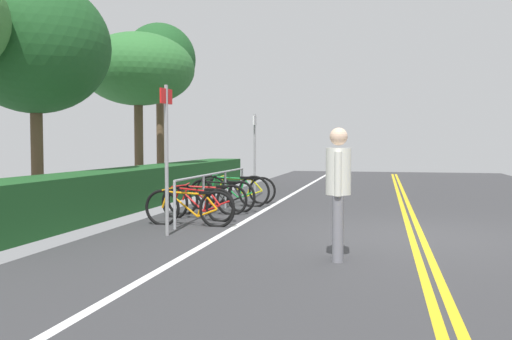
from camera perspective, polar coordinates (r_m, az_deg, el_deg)
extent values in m
cube|color=#353538|center=(9.21, 16.36, -6.78)|extent=(39.27, 10.23, 0.05)
cube|color=gold|center=(9.21, 16.86, -6.61)|extent=(35.34, 0.10, 0.00)
cube|color=gold|center=(9.20, 15.86, -6.61)|extent=(35.34, 0.10, 0.00)
cube|color=white|center=(9.53, -2.59, -6.17)|extent=(35.34, 0.12, 0.00)
cylinder|color=#9EA0A5|center=(9.58, -8.48, -3.64)|extent=(0.05, 0.05, 0.84)
cylinder|color=#9EA0A5|center=(11.04, -5.50, -2.76)|extent=(0.05, 0.05, 0.84)
cylinder|color=#9EA0A5|center=(12.52, -3.23, -2.08)|extent=(0.05, 0.05, 0.84)
cylinder|color=#9EA0A5|center=(14.03, -1.44, -1.55)|extent=(0.05, 0.05, 0.84)
cylinder|color=#9EA0A5|center=(11.75, -4.30, -0.37)|extent=(4.69, 0.04, 0.04)
torus|color=black|center=(10.15, -9.73, -3.90)|extent=(0.07, 0.68, 0.68)
torus|color=black|center=(9.78, -4.09, -4.12)|extent=(0.07, 0.68, 0.68)
cylinder|color=orange|center=(9.99, -7.66, -3.54)|extent=(0.05, 0.60, 0.46)
cylinder|color=orange|center=(9.95, -7.31, -2.40)|extent=(0.05, 0.71, 0.07)
cylinder|color=orange|center=(9.87, -5.74, -3.70)|extent=(0.04, 0.17, 0.42)
cylinder|color=orange|center=(9.85, -5.10, -4.49)|extent=(0.04, 0.38, 0.17)
cylinder|color=orange|center=(9.80, -4.73, -3.33)|extent=(0.04, 0.26, 0.29)
cylinder|color=orange|center=(10.11, -9.46, -3.08)|extent=(0.04, 0.14, 0.31)
cube|color=black|center=(9.82, -5.37, -2.37)|extent=(0.08, 0.20, 0.05)
cylinder|color=orange|center=(10.07, -9.20, -1.97)|extent=(0.46, 0.04, 0.03)
torus|color=black|center=(11.06, -8.45, -3.37)|extent=(0.25, 0.65, 0.66)
torus|color=black|center=(10.42, -3.78, -3.73)|extent=(0.25, 0.65, 0.66)
cylinder|color=red|center=(10.81, -6.77, -3.10)|extent=(0.22, 0.60, 0.45)
cylinder|color=red|center=(10.75, -6.48, -2.08)|extent=(0.25, 0.72, 0.07)
cylinder|color=red|center=(10.59, -5.17, -3.30)|extent=(0.09, 0.18, 0.41)
cylinder|color=red|center=(10.54, -4.64, -4.03)|extent=(0.15, 0.39, 0.17)
cylinder|color=red|center=(10.48, -4.33, -2.99)|extent=(0.11, 0.26, 0.28)
cylinder|color=red|center=(11.02, -8.24, -2.64)|extent=(0.08, 0.15, 0.30)
cube|color=black|center=(10.53, -4.87, -2.09)|extent=(0.14, 0.21, 0.05)
cylinder|color=red|center=(10.97, -8.02, -1.65)|extent=(0.45, 0.16, 0.03)
torus|color=black|center=(11.53, -7.64, -3.12)|extent=(0.19, 0.66, 0.66)
torus|color=black|center=(11.41, -2.54, -3.16)|extent=(0.19, 0.66, 0.66)
cylinder|color=red|center=(11.46, -5.74, -2.76)|extent=(0.15, 0.58, 0.45)
cylinder|color=red|center=(11.44, -5.41, -1.79)|extent=(0.17, 0.69, 0.07)
cylinder|color=red|center=(11.43, -4.00, -2.85)|extent=(0.07, 0.17, 0.40)
cylinder|color=red|center=(11.43, -3.44, -3.49)|extent=(0.11, 0.37, 0.17)
cylinder|color=red|center=(11.40, -3.11, -2.52)|extent=(0.09, 0.25, 0.28)
cylinder|color=red|center=(11.50, -7.39, -2.41)|extent=(0.06, 0.14, 0.30)
cube|color=black|center=(11.40, -3.67, -1.72)|extent=(0.12, 0.21, 0.05)
cylinder|color=red|center=(11.48, -7.14, -1.46)|extent=(0.46, 0.12, 0.03)
torus|color=black|center=(12.37, -5.64, -2.59)|extent=(0.23, 0.70, 0.70)
torus|color=black|center=(11.85, -1.56, -2.82)|extent=(0.23, 0.70, 0.70)
cylinder|color=black|center=(12.16, -4.15, -2.30)|extent=(0.18, 0.57, 0.48)
cylinder|color=black|center=(12.11, -3.89, -1.32)|extent=(0.21, 0.68, 0.07)
cylinder|color=black|center=(11.98, -2.76, -2.45)|extent=(0.08, 0.17, 0.43)
cylinder|color=black|center=(11.94, -2.30, -3.13)|extent=(0.13, 0.36, 0.18)
cylinder|color=black|center=(11.89, -2.02, -2.13)|extent=(0.10, 0.25, 0.30)
cylinder|color=black|center=(12.33, -5.45, -1.89)|extent=(0.07, 0.14, 0.32)
cube|color=black|center=(11.93, -2.49, -1.31)|extent=(0.13, 0.21, 0.05)
cylinder|color=black|center=(12.29, -5.26, -0.95)|extent=(0.45, 0.14, 0.03)
torus|color=black|center=(13.01, -4.70, -2.20)|extent=(0.09, 0.76, 0.76)
torus|color=black|center=(12.78, -0.22, -2.28)|extent=(0.09, 0.76, 0.76)
cylinder|color=#198C38|center=(12.91, -3.04, -1.84)|extent=(0.07, 0.59, 0.52)
cylinder|color=#198C38|center=(12.88, -2.75, -0.83)|extent=(0.07, 0.71, 0.07)
cylinder|color=#198C38|center=(12.83, -1.51, -1.94)|extent=(0.04, 0.17, 0.47)
cylinder|color=#198C38|center=(12.83, -1.01, -2.62)|extent=(0.05, 0.38, 0.19)
cylinder|color=#198C38|center=(12.79, -0.72, -1.60)|extent=(0.05, 0.26, 0.32)
cylinder|color=#198C38|center=(12.98, -4.48, -1.47)|extent=(0.04, 0.14, 0.34)
cube|color=black|center=(12.80, -1.22, -0.79)|extent=(0.09, 0.20, 0.05)
cylinder|color=#198C38|center=(12.95, -4.26, -0.51)|extent=(0.46, 0.05, 0.03)
torus|color=black|center=(13.71, -3.88, -2.09)|extent=(0.07, 0.69, 0.69)
torus|color=black|center=(13.46, 0.64, -2.17)|extent=(0.07, 0.69, 0.69)
cylinder|color=yellow|center=(13.60, -2.20, -1.79)|extent=(0.05, 0.63, 0.47)
cylinder|color=yellow|center=(13.57, -1.91, -0.93)|extent=(0.06, 0.75, 0.07)
cylinder|color=yellow|center=(13.52, -0.66, -1.88)|extent=(0.04, 0.18, 0.42)
cylinder|color=yellow|center=(13.50, -0.16, -2.46)|extent=(0.05, 0.40, 0.18)
cylinder|color=yellow|center=(13.47, 0.14, -1.60)|extent=(0.04, 0.27, 0.29)
cylinder|color=yellow|center=(13.68, -3.66, -1.47)|extent=(0.04, 0.14, 0.31)
cube|color=black|center=(13.48, -0.37, -0.89)|extent=(0.09, 0.20, 0.05)
cylinder|color=yellow|center=(13.65, -3.44, -0.64)|extent=(0.46, 0.04, 0.03)
cylinder|color=slate|center=(6.96, 8.51, -6.09)|extent=(0.14, 0.14, 0.84)
cylinder|color=slate|center=(7.24, 8.56, -5.75)|extent=(0.14, 0.14, 0.84)
cylinder|color=silver|center=(7.02, 8.58, -0.13)|extent=(0.32, 0.32, 0.59)
sphere|color=beige|center=(7.02, 8.60, 3.47)|extent=(0.23, 0.23, 0.23)
cylinder|color=silver|center=(6.83, 8.54, -0.42)|extent=(0.09, 0.09, 0.55)
cylinder|color=silver|center=(7.23, 8.61, -0.24)|extent=(0.09, 0.09, 0.55)
cylinder|color=gray|center=(8.89, -9.30, 0.96)|extent=(0.06, 0.06, 2.42)
cube|color=red|center=(8.91, -9.35, 7.59)|extent=(0.36, 0.07, 0.24)
cylinder|color=gray|center=(14.88, -0.13, 1.49)|extent=(0.06, 0.06, 2.28)
cube|color=white|center=(14.88, -0.13, 5.18)|extent=(0.36, 0.04, 0.24)
cube|color=#1C4C21|center=(13.95, -11.04, -1.49)|extent=(13.69, 1.13, 0.90)
cylinder|color=brown|center=(12.54, -21.83, 0.97)|extent=(0.25, 0.25, 2.26)
ellipsoid|color=#1C4C21|center=(12.70, -22.03, 11.86)|extent=(3.14, 3.14, 2.82)
cylinder|color=brown|center=(15.91, -12.10, 2.18)|extent=(0.25, 0.25, 2.65)
ellipsoid|color=#2D6B30|center=(16.04, -12.19, 10.22)|extent=(3.18, 3.18, 2.04)
cylinder|color=brown|center=(18.66, -9.93, 3.12)|extent=(0.25, 0.25, 3.19)
ellipsoid|color=#1C4C21|center=(18.86, -10.00, 11.26)|extent=(2.39, 2.39, 2.39)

